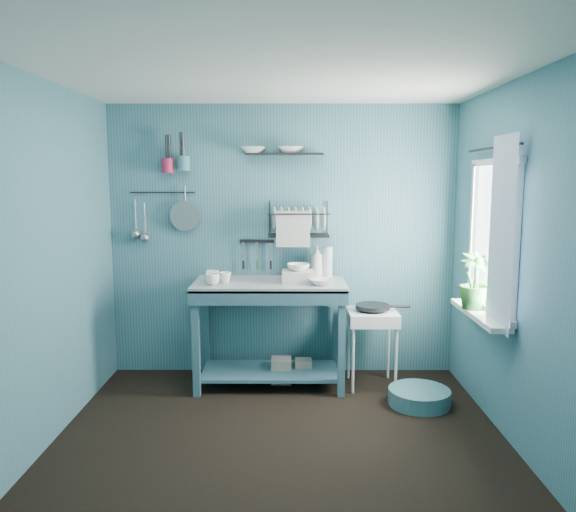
{
  "coord_description": "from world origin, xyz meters",
  "views": [
    {
      "loc": [
        0.06,
        -3.7,
        1.83
      ],
      "look_at": [
        0.05,
        0.85,
        1.2
      ],
      "focal_mm": 35.0,
      "sensor_mm": 36.0,
      "label": 1
    }
  ],
  "objects_px": {
    "frying_pan": "(372,307)",
    "potted_plant": "(475,281)",
    "work_counter": "(270,333)",
    "mug_left": "(212,279)",
    "mug_mid": "(225,277)",
    "colander": "(185,216)",
    "storage_tin_large": "(281,370)",
    "floor_basin": "(419,397)",
    "water_bottle": "(328,262)",
    "utensil_cup_teal": "(184,163)",
    "wash_tub": "(298,276)",
    "soap_bottle": "(317,261)",
    "utensil_cup_magenta": "(168,166)",
    "dish_rack": "(299,219)",
    "mug_right": "(213,276)",
    "storage_tin_small": "(303,370)",
    "hotplate_stand": "(372,348)"
  },
  "relations": [
    {
      "from": "frying_pan",
      "to": "potted_plant",
      "type": "xyz_separation_m",
      "value": [
        0.7,
        -0.55,
        0.33
      ]
    },
    {
      "from": "wash_tub",
      "to": "utensil_cup_teal",
      "type": "height_order",
      "value": "utensil_cup_teal"
    },
    {
      "from": "wash_tub",
      "to": "soap_bottle",
      "type": "relative_size",
      "value": 0.94
    },
    {
      "from": "water_bottle",
      "to": "soap_bottle",
      "type": "bearing_deg",
      "value": -168.69
    },
    {
      "from": "work_counter",
      "to": "potted_plant",
      "type": "relative_size",
      "value": 3.0
    },
    {
      "from": "storage_tin_small",
      "to": "floor_basin",
      "type": "distance_m",
      "value": 1.08
    },
    {
      "from": "wash_tub",
      "to": "mug_mid",
      "type": "bearing_deg",
      "value": -176.37
    },
    {
      "from": "mug_right",
      "to": "water_bottle",
      "type": "bearing_deg",
      "value": 12.17
    },
    {
      "from": "water_bottle",
      "to": "storage_tin_small",
      "type": "relative_size",
      "value": 1.4
    },
    {
      "from": "mug_right",
      "to": "storage_tin_large",
      "type": "bearing_deg",
      "value": 4.76
    },
    {
      "from": "hotplate_stand",
      "to": "mug_left",
      "type": "bearing_deg",
      "value": -166.49
    },
    {
      "from": "frying_pan",
      "to": "potted_plant",
      "type": "relative_size",
      "value": 0.68
    },
    {
      "from": "potted_plant",
      "to": "hotplate_stand",
      "type": "bearing_deg",
      "value": 142.03
    },
    {
      "from": "mug_mid",
      "to": "wash_tub",
      "type": "bearing_deg",
      "value": 3.63
    },
    {
      "from": "mug_right",
      "to": "potted_plant",
      "type": "relative_size",
      "value": 0.28
    },
    {
      "from": "mug_mid",
      "to": "hotplate_stand",
      "type": "distance_m",
      "value": 1.43
    },
    {
      "from": "utensil_cup_magenta",
      "to": "storage_tin_large",
      "type": "height_order",
      "value": "utensil_cup_magenta"
    },
    {
      "from": "mug_mid",
      "to": "utensil_cup_teal",
      "type": "distance_m",
      "value": 1.12
    },
    {
      "from": "potted_plant",
      "to": "dish_rack",
      "type": "bearing_deg",
      "value": 148.78
    },
    {
      "from": "colander",
      "to": "storage_tin_large",
      "type": "distance_m",
      "value": 1.66
    },
    {
      "from": "work_counter",
      "to": "storage_tin_small",
      "type": "relative_size",
      "value": 6.6
    },
    {
      "from": "storage_tin_large",
      "to": "floor_basin",
      "type": "bearing_deg",
      "value": -24.17
    },
    {
      "from": "work_counter",
      "to": "frying_pan",
      "type": "xyz_separation_m",
      "value": [
        0.9,
        -0.03,
        0.25
      ]
    },
    {
      "from": "mug_left",
      "to": "wash_tub",
      "type": "height_order",
      "value": "wash_tub"
    },
    {
      "from": "work_counter",
      "to": "floor_basin",
      "type": "height_order",
      "value": "work_counter"
    },
    {
      "from": "mug_left",
      "to": "soap_bottle",
      "type": "distance_m",
      "value": 0.97
    },
    {
      "from": "utensil_cup_magenta",
      "to": "frying_pan",
      "type": "bearing_deg",
      "value": -9.92
    },
    {
      "from": "mug_right",
      "to": "wash_tub",
      "type": "relative_size",
      "value": 0.44
    },
    {
      "from": "mug_right",
      "to": "dish_rack",
      "type": "bearing_deg",
      "value": 17.7
    },
    {
      "from": "hotplate_stand",
      "to": "floor_basin",
      "type": "relative_size",
      "value": 1.36
    },
    {
      "from": "dish_rack",
      "to": "floor_basin",
      "type": "bearing_deg",
      "value": -41.87
    },
    {
      "from": "mug_mid",
      "to": "frying_pan",
      "type": "distance_m",
      "value": 1.31
    },
    {
      "from": "work_counter",
      "to": "dish_rack",
      "type": "relative_size",
      "value": 2.4
    },
    {
      "from": "storage_tin_small",
      "to": "floor_basin",
      "type": "relative_size",
      "value": 0.4
    },
    {
      "from": "dish_rack",
      "to": "potted_plant",
      "type": "relative_size",
      "value": 1.25
    },
    {
      "from": "wash_tub",
      "to": "utensil_cup_magenta",
      "type": "bearing_deg",
      "value": 165.19
    },
    {
      "from": "hotplate_stand",
      "to": "utensil_cup_magenta",
      "type": "bearing_deg",
      "value": 178.15
    },
    {
      "from": "colander",
      "to": "storage_tin_large",
      "type": "xyz_separation_m",
      "value": [
        0.89,
        -0.27,
        -1.38
      ]
    },
    {
      "from": "water_bottle",
      "to": "storage_tin_large",
      "type": "distance_m",
      "value": 1.07
    },
    {
      "from": "water_bottle",
      "to": "potted_plant",
      "type": "distance_m",
      "value": 1.34
    },
    {
      "from": "utensil_cup_magenta",
      "to": "hotplate_stand",
      "type": "bearing_deg",
      "value": -9.92
    },
    {
      "from": "storage_tin_large",
      "to": "floor_basin",
      "type": "distance_m",
      "value": 1.24
    },
    {
      "from": "dish_rack",
      "to": "storage_tin_small",
      "type": "xyz_separation_m",
      "value": [
        0.05,
        -0.16,
        -1.37
      ]
    },
    {
      "from": "utensil_cup_teal",
      "to": "potted_plant",
      "type": "xyz_separation_m",
      "value": [
        2.38,
        -0.87,
        -0.92
      ]
    },
    {
      "from": "hotplate_stand",
      "to": "mug_mid",
      "type": "bearing_deg",
      "value": -170.52
    },
    {
      "from": "work_counter",
      "to": "mug_left",
      "type": "xyz_separation_m",
      "value": [
        -0.48,
        -0.16,
        0.52
      ]
    },
    {
      "from": "mug_mid",
      "to": "water_bottle",
      "type": "height_order",
      "value": "water_bottle"
    },
    {
      "from": "utensil_cup_magenta",
      "to": "colander",
      "type": "distance_m",
      "value": 0.48
    },
    {
      "from": "mug_left",
      "to": "frying_pan",
      "type": "relative_size",
      "value": 0.41
    },
    {
      "from": "frying_pan",
      "to": "utensil_cup_magenta",
      "type": "bearing_deg",
      "value": 170.08
    }
  ]
}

